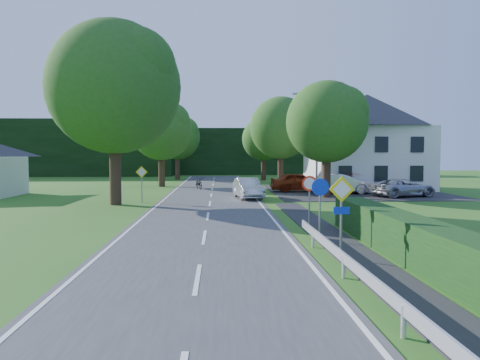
{
  "coord_description": "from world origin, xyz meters",
  "views": [
    {
      "loc": [
        0.55,
        -6.03,
        3.31
      ],
      "look_at": [
        1.68,
        18.19,
        1.9
      ],
      "focal_mm": 35.0,
      "sensor_mm": 36.0,
      "label": 1
    }
  ],
  "objects_px": {
    "streetlight": "(315,138)",
    "motorcycle": "(199,183)",
    "parked_car_red": "(299,182)",
    "parasol": "(353,183)",
    "parked_car_silver_b": "(404,188)",
    "moving_car": "(248,188)",
    "parked_car_silver_a": "(342,184)"
  },
  "relations": [
    {
      "from": "streetlight",
      "to": "motorcycle",
      "type": "xyz_separation_m",
      "value": [
        -9.26,
        6.15,
        -3.88
      ]
    },
    {
      "from": "motorcycle",
      "to": "parked_car_red",
      "type": "relative_size",
      "value": 0.43
    },
    {
      "from": "parasol",
      "to": "parked_car_silver_b",
      "type": "bearing_deg",
      "value": -45.39
    },
    {
      "from": "moving_car",
      "to": "motorcycle",
      "type": "height_order",
      "value": "moving_car"
    },
    {
      "from": "parked_car_silver_b",
      "to": "parasol",
      "type": "bearing_deg",
      "value": 26.6
    },
    {
      "from": "parked_car_red",
      "to": "parked_car_silver_b",
      "type": "relative_size",
      "value": 0.97
    },
    {
      "from": "parked_car_silver_a",
      "to": "streetlight",
      "type": "bearing_deg",
      "value": 117.4
    },
    {
      "from": "moving_car",
      "to": "parked_car_red",
      "type": "distance_m",
      "value": 7.31
    },
    {
      "from": "parked_car_silver_a",
      "to": "parasol",
      "type": "bearing_deg",
      "value": -78.49
    },
    {
      "from": "streetlight",
      "to": "moving_car",
      "type": "bearing_deg",
      "value": -153.69
    },
    {
      "from": "motorcycle",
      "to": "parked_car_silver_b",
      "type": "bearing_deg",
      "value": -42.71
    },
    {
      "from": "streetlight",
      "to": "parked_car_red",
      "type": "xyz_separation_m",
      "value": [
        -0.75,
        3.0,
        -3.62
      ]
    },
    {
      "from": "parked_car_silver_a",
      "to": "parked_car_red",
      "type": "bearing_deg",
      "value": 62.55
    },
    {
      "from": "parked_car_silver_a",
      "to": "parked_car_silver_b",
      "type": "distance_m",
      "value": 4.84
    },
    {
      "from": "parked_car_red",
      "to": "parasol",
      "type": "distance_m",
      "value": 4.49
    },
    {
      "from": "parked_car_red",
      "to": "moving_car",
      "type": "bearing_deg",
      "value": 138.97
    },
    {
      "from": "moving_car",
      "to": "parked_car_red",
      "type": "bearing_deg",
      "value": 43.1
    },
    {
      "from": "streetlight",
      "to": "parasol",
      "type": "relative_size",
      "value": 4.16
    },
    {
      "from": "streetlight",
      "to": "parked_car_red",
      "type": "distance_m",
      "value": 4.76
    },
    {
      "from": "streetlight",
      "to": "moving_car",
      "type": "xyz_separation_m",
      "value": [
        -5.38,
        -2.66,
        -3.69
      ]
    },
    {
      "from": "streetlight",
      "to": "parked_car_red",
      "type": "bearing_deg",
      "value": 104.02
    },
    {
      "from": "streetlight",
      "to": "parked_car_silver_b",
      "type": "xyz_separation_m",
      "value": [
        6.29,
        -1.9,
        -3.75
      ]
    },
    {
      "from": "parked_car_red",
      "to": "parked_car_silver_a",
      "type": "bearing_deg",
      "value": -124.06
    },
    {
      "from": "moving_car",
      "to": "parked_car_silver_b",
      "type": "relative_size",
      "value": 0.92
    },
    {
      "from": "parked_car_red",
      "to": "parked_car_silver_a",
      "type": "xyz_separation_m",
      "value": [
        3.16,
        -2.0,
        -0.01
      ]
    },
    {
      "from": "streetlight",
      "to": "motorcycle",
      "type": "bearing_deg",
      "value": 146.42
    },
    {
      "from": "parked_car_red",
      "to": "parked_car_silver_b",
      "type": "xyz_separation_m",
      "value": [
        7.04,
        -4.9,
        -0.13
      ]
    },
    {
      "from": "parasol",
      "to": "parked_car_red",
      "type": "bearing_deg",
      "value": 155.03
    },
    {
      "from": "parked_car_silver_b",
      "to": "parked_car_silver_a",
      "type": "bearing_deg",
      "value": 35.16
    },
    {
      "from": "motorcycle",
      "to": "parked_car_silver_a",
      "type": "bearing_deg",
      "value": -39.13
    },
    {
      "from": "motorcycle",
      "to": "parked_car_silver_a",
      "type": "distance_m",
      "value": 12.76
    },
    {
      "from": "parked_car_silver_a",
      "to": "parked_car_silver_b",
      "type": "xyz_separation_m",
      "value": [
        3.88,
        -2.9,
        -0.12
      ]
    }
  ]
}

